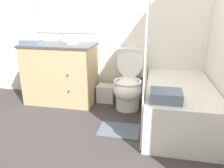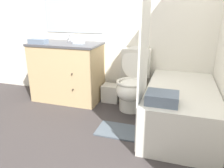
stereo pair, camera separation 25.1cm
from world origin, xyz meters
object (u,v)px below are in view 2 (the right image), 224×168
at_px(sink_faucet, 71,39).
at_px(vanity_cabinet, 68,71).
at_px(bathtub, 180,108).
at_px(hand_towel_folded, 38,41).
at_px(bath_mat, 117,131).
at_px(tissue_box, 79,40).
at_px(wastebasket, 111,93).
at_px(bath_towel_folded, 162,98).
at_px(toilet, 132,84).

bearing_deg(sink_faucet, vanity_cabinet, -90.00).
xyz_separation_m(bathtub, hand_towel_folded, (-2.00, 0.23, 0.65)).
xyz_separation_m(hand_towel_folded, bath_mat, (1.33, -0.54, -0.90)).
bearing_deg(tissue_box, vanity_cabinet, 176.92).
distance_m(sink_faucet, bath_mat, 1.61).
xyz_separation_m(tissue_box, bath_mat, (0.78, -0.71, -0.91)).
xyz_separation_m(bathtub, tissue_box, (-1.45, 0.40, 0.67)).
bearing_deg(vanity_cabinet, wastebasket, 8.84).
bearing_deg(bath_mat, sink_faucet, 138.15).
relative_size(hand_towel_folded, bath_towel_folded, 0.89).
height_order(toilet, bath_mat, toilet).
distance_m(wastebasket, tissue_box, 0.91).
distance_m(toilet, wastebasket, 0.46).
relative_size(bathtub, bath_towel_folded, 4.63).
distance_m(hand_towel_folded, bath_towel_folded, 1.99).
xyz_separation_m(sink_faucet, tissue_box, (0.21, -0.18, 0.01)).
bearing_deg(vanity_cabinet, toilet, -3.10).
bearing_deg(bath_towel_folded, toilet, 118.59).
xyz_separation_m(toilet, bath_towel_folded, (0.46, -0.85, 0.19)).
bearing_deg(bathtub, bath_towel_folded, -110.36).
bearing_deg(bath_towel_folded, bath_mat, 158.64).
relative_size(vanity_cabinet, bath_towel_folded, 3.40).
bearing_deg(vanity_cabinet, tissue_box, -3.08).
height_order(bathtub, tissue_box, tissue_box).
bearing_deg(bathtub, tissue_box, 164.58).
relative_size(vanity_cabinet, bathtub, 0.74).
bearing_deg(vanity_cabinet, bathtub, -13.88).
relative_size(toilet, bath_mat, 1.83).
xyz_separation_m(vanity_cabinet, bathtub, (1.66, -0.41, -0.19)).
bearing_deg(sink_faucet, toilet, -12.61).
bearing_deg(tissue_box, bath_towel_folded, -35.35).
bearing_deg(toilet, bathtub, -28.73).
relative_size(vanity_cabinet, hand_towel_folded, 3.81).
relative_size(vanity_cabinet, toilet, 1.18).
bearing_deg(bathtub, bath_mat, -155.28).
bearing_deg(bath_towel_folded, hand_towel_folded, 158.24).
xyz_separation_m(toilet, bathtub, (0.65, -0.36, -0.11)).
xyz_separation_m(bath_towel_folded, bath_mat, (-0.48, 0.19, -0.55)).
xyz_separation_m(vanity_cabinet, bath_towel_folded, (1.48, -0.91, 0.11)).
distance_m(bathtub, hand_towel_folded, 2.12).
bearing_deg(vanity_cabinet, sink_faucet, 90.00).
xyz_separation_m(vanity_cabinet, bath_mat, (0.99, -0.72, -0.44)).
height_order(bathtub, hand_towel_folded, hand_towel_folded).
bearing_deg(bath_towel_folded, tissue_box, 144.65).
height_order(toilet, bathtub, toilet).
distance_m(vanity_cabinet, toilet, 1.02).
distance_m(hand_towel_folded, bath_mat, 1.69).
xyz_separation_m(sink_faucet, bathtub, (1.66, -0.58, -0.65)).
relative_size(bathtub, bath_mat, 2.93).
height_order(tissue_box, bath_mat, tissue_box).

